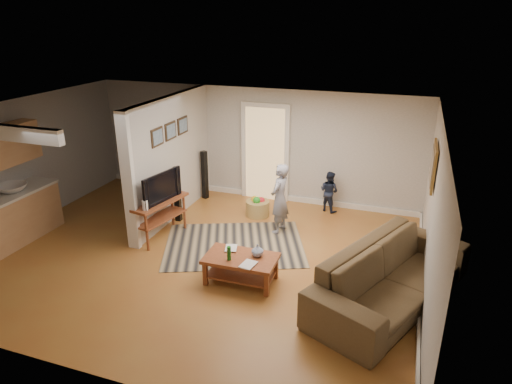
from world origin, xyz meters
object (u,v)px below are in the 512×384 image
Objects in this scene: sofa at (389,301)px; speaker_left at (177,194)px; child at (279,231)px; speaker_right at (205,175)px; toddler at (328,210)px; coffee_table at (242,262)px; toy_basket at (258,207)px; tv_console at (159,204)px.

speaker_left is (-4.30, 1.52, 0.57)m from sofa.
child is (2.10, 0.18, -0.57)m from speaker_left.
speaker_right reaches higher than toddler.
child is (0.05, 1.91, -0.35)m from coffee_table.
child is (2.10, -1.11, -0.56)m from speaker_right.
sofa is 4.60m from speaker_left.
toy_basket is (-2.84, 2.29, 0.18)m from sofa.
speaker_right is (-2.05, 3.02, 0.22)m from coffee_table.
coffee_table is 2.30× the size of toy_basket.
child reaches higher than toddler.
speaker_right reaches higher than sofa.
tv_console is at bearing 104.99° from sofa.
coffee_table is 2.69m from speaker_left.
speaker_left is 1.29× the size of toddler.
sofa is at bearing -38.78° from toy_basket.
coffee_table is (-2.25, -0.21, 0.35)m from sofa.
speaker_right is (0.00, 1.29, -0.01)m from speaker_left.
tv_console is 3.65m from toddler.
sofa is 2.63× the size of speaker_right.
speaker_right is (-0.06, 2.09, -0.13)m from tv_console.
speaker_right reaches higher than coffee_table.
toy_basket is (-0.60, 2.49, -0.16)m from coffee_table.
coffee_table is 0.90× the size of tv_console.
tv_console is at bearing -87.67° from speaker_left.
toddler is (1.36, 0.74, -0.18)m from toy_basket.
sofa is 4.35m from tv_console.
toddler is at bearing 28.44° from toy_basket.
sofa is 2.13× the size of child.
coffee_table is at bearing -42.20° from speaker_left.
tv_console is 1.13× the size of speaker_right.
tv_console is 1.43× the size of toddler.
speaker_left is at bearing 95.18° from sofa.
coffee_table is at bearing -76.55° from toy_basket.
tv_console is 2.36m from child.
coffee_table is at bearing -39.12° from speaker_right.
tv_console is at bearing -131.73° from toy_basket.
toddler reaches higher than toy_basket.
sofa is at bearing -16.50° from speaker_right.
tv_console is at bearing -54.03° from child.
speaker_left is (-2.05, 1.73, 0.23)m from coffee_table.
toddler is at bearing 76.73° from coffee_table.
child reaches higher than toy_basket.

